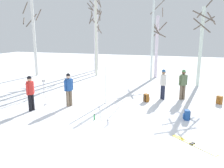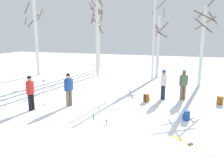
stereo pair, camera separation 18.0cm
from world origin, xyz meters
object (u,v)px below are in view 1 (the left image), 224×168
object	(u,v)px
backpack_0	(219,100)
birch_tree_2	(95,36)
ski_pair_lying_0	(193,144)
backpack_2	(187,115)
birch_tree_5	(157,46)
person_2	(163,82)
birch_tree_6	(201,44)
water_bottle_0	(108,122)
water_bottle_1	(94,117)
birch_tree_0	(34,33)
birch_tree_1	(97,29)
birch_tree_3	(96,37)
ski_pair_planted_0	(105,85)
backpack_1	(146,98)
person_0	(183,82)
person_1	(30,91)
person_3	(69,87)
ski_poles_0	(44,92)
birch_tree_4	(153,38)

from	to	relation	value
backpack_0	birch_tree_2	bearing A→B (deg)	143.96
ski_pair_lying_0	backpack_2	world-z (taller)	backpack_2
ski_pair_lying_0	birch_tree_5	size ratio (longest dim) A/B	0.29
person_2	birch_tree_6	size ratio (longest dim) A/B	0.29
person_2	water_bottle_0	world-z (taller)	person_2
water_bottle_1	water_bottle_0	bearing A→B (deg)	-24.68
birch_tree_0	birch_tree_6	distance (m)	13.64
birch_tree_1	birch_tree_3	bearing A→B (deg)	-69.53
ski_pair_planted_0	water_bottle_0	bearing A→B (deg)	-68.89
person_2	backpack_1	bearing A→B (deg)	-135.49
person_0	person_1	xyz separation A→B (m)	(-6.97, -4.20, 0.00)
ski_pair_planted_0	ski_pair_lying_0	world-z (taller)	ski_pair_planted_0
ski_pair_lying_0	birch_tree_3	xyz separation A→B (m)	(-7.83, 10.96, 3.39)
birch_tree_6	backpack_2	bearing A→B (deg)	-96.69
birch_tree_2	birch_tree_6	world-z (taller)	birch_tree_2
ski_pair_planted_0	birch_tree_3	world-z (taller)	birch_tree_3
birch_tree_2	person_3	bearing A→B (deg)	-75.90
ski_pair_planted_0	water_bottle_1	bearing A→B (deg)	-82.36
ski_poles_0	birch_tree_3	world-z (taller)	birch_tree_3
water_bottle_0	birch_tree_6	xyz separation A→B (m)	(3.90, 8.52, 2.89)
birch_tree_3	birch_tree_4	distance (m)	5.02
ski_pair_lying_0	birch_tree_2	xyz separation A→B (m)	(-8.48, 12.39, 3.42)
backpack_0	ski_pair_planted_0	bearing A→B (deg)	-163.53
person_0	person_2	distance (m)	1.11
person_1	water_bottle_0	distance (m)	4.24
birch_tree_5	person_2	bearing A→B (deg)	-79.77
backpack_2	water_bottle_0	world-z (taller)	backpack_2
birch_tree_1	birch_tree_4	xyz separation A→B (m)	(6.10, -3.62, -0.75)
person_1	birch_tree_2	distance (m)	11.46
ski_poles_0	backpack_0	xyz separation A→B (m)	(8.65, 3.10, -0.52)
person_0	birch_tree_1	xyz separation A→B (m)	(-8.52, 8.52, 3.14)
backpack_0	ski_pair_lying_0	bearing A→B (deg)	-105.95
ski_pair_planted_0	backpack_1	distance (m)	2.38
water_bottle_0	backpack_0	bearing A→B (deg)	43.13
birch_tree_0	birch_tree_5	world-z (taller)	birch_tree_0
backpack_1	birch_tree_0	bearing A→B (deg)	154.98
person_2	birch_tree_4	distance (m)	5.86
ski_poles_0	person_1	bearing A→B (deg)	-105.02
person_3	backpack_2	xyz separation A→B (m)	(5.77, -0.16, -0.77)
birch_tree_4	birch_tree_0	bearing A→B (deg)	-174.55
person_2	person_3	size ratio (longest dim) A/B	1.00
person_3	water_bottle_1	xyz separation A→B (m)	(1.95, -1.40, -0.85)
ski_poles_0	birch_tree_1	xyz separation A→B (m)	(-1.77, 11.92, 3.38)
ski_poles_0	birch_tree_6	distance (m)	10.82
ski_pair_lying_0	water_bottle_0	bearing A→B (deg)	168.12
birch_tree_1	ski_poles_0	bearing A→B (deg)	-81.57
ski_pair_planted_0	birch_tree_1	size ratio (longest dim) A/B	0.24
backpack_1	backpack_2	distance (m)	2.97
ski_pair_planted_0	water_bottle_1	xyz separation A→B (m)	(0.32, -2.40, -0.86)
backpack_1	backpack_2	xyz separation A→B (m)	(2.09, -2.11, 0.00)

